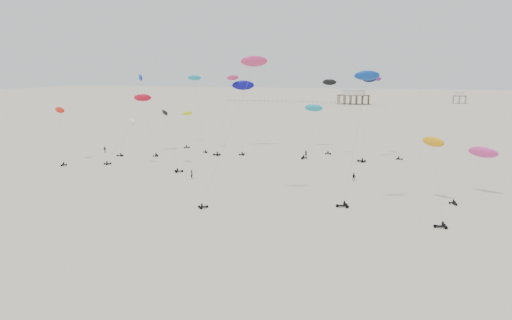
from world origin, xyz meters
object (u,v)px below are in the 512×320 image
(rig_0, at_px, (61,124))
(spectator_0, at_px, (192,179))
(pavilion_small, at_px, (459,98))
(pavilion_main, at_px, (353,98))
(rig_4, at_px, (196,92))

(rig_0, xyz_separation_m, spectator_0, (39.16, -8.60, -9.61))
(pavilion_small, distance_m, rig_0, 295.93)
(pavilion_main, bearing_deg, pavilion_small, 23.20)
(rig_4, bearing_deg, spectator_0, 78.34)
(pavilion_main, xyz_separation_m, rig_4, (-22.19, -214.26, 12.61))
(rig_0, bearing_deg, rig_4, -135.86)
(pavilion_small, bearing_deg, spectator_0, -105.52)
(pavilion_main, distance_m, rig_4, 215.78)
(pavilion_small, distance_m, spectator_0, 290.97)
(pavilion_small, relative_size, spectator_0, 4.06)
(pavilion_main, height_order, spectator_0, pavilion_main)
(pavilion_small, height_order, spectator_0, pavilion_small)
(rig_4, bearing_deg, pavilion_small, -144.00)
(pavilion_small, distance_m, rig_4, 261.42)
(pavilion_small, bearing_deg, rig_0, -113.30)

